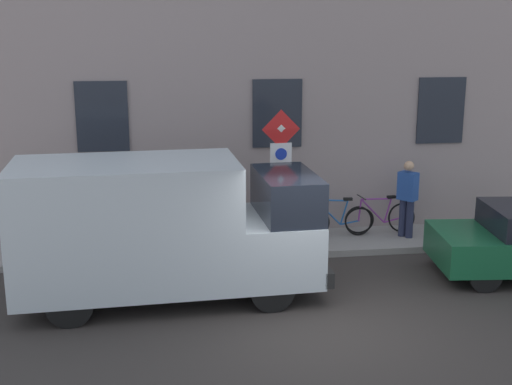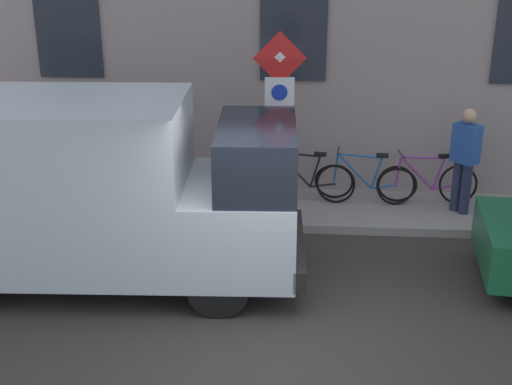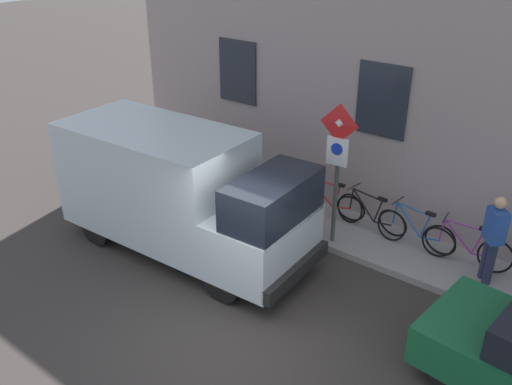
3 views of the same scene
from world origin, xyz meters
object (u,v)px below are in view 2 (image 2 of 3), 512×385
at_px(bicycle_black, 304,179).
at_px(sign_post_stacked, 279,102).
at_px(bicycle_blue, 365,181).
at_px(bicycle_red, 244,178).
at_px(pedestrian, 465,157).
at_px(delivery_van, 87,187).
at_px(bicycle_purple, 427,183).

bearing_deg(bicycle_black, sign_post_stacked, 72.48).
relative_size(bicycle_blue, bicycle_red, 1.00).
bearing_deg(pedestrian, bicycle_red, -45.22).
distance_m(sign_post_stacked, delivery_van, 3.16).
height_order(sign_post_stacked, bicycle_purple, sign_post_stacked).
relative_size(bicycle_blue, pedestrian, 1.00).
height_order(bicycle_black, bicycle_red, same).
bearing_deg(delivery_van, pedestrian, 22.03).
distance_m(delivery_van, bicycle_blue, 4.81).
bearing_deg(bicycle_purple, bicycle_black, -6.50).
height_order(bicycle_blue, bicycle_red, same).
bearing_deg(bicycle_purple, sign_post_stacked, 13.14).
height_order(bicycle_purple, bicycle_red, same).
distance_m(delivery_van, pedestrian, 5.89).
height_order(bicycle_blue, pedestrian, pedestrian).
distance_m(bicycle_blue, bicycle_red, 2.04).
height_order(delivery_van, pedestrian, delivery_van).
distance_m(sign_post_stacked, bicycle_black, 1.81).
relative_size(sign_post_stacked, bicycle_red, 1.65).
bearing_deg(bicycle_black, bicycle_red, 7.29).
xyz_separation_m(bicycle_purple, pedestrian, (-0.32, -0.49, 0.56)).
bearing_deg(bicycle_red, sign_post_stacked, 117.98).
bearing_deg(delivery_van, sign_post_stacked, 35.80).
relative_size(sign_post_stacked, delivery_van, 0.52).
relative_size(bicycle_purple, bicycle_blue, 1.00).
relative_size(bicycle_black, bicycle_red, 1.00).
relative_size(bicycle_blue, bicycle_black, 1.00).
height_order(bicycle_purple, bicycle_blue, same).
xyz_separation_m(sign_post_stacked, bicycle_blue, (0.87, -1.42, -1.54)).
relative_size(bicycle_purple, bicycle_black, 1.00).
height_order(bicycle_black, pedestrian, pedestrian).
height_order(sign_post_stacked, bicycle_black, sign_post_stacked).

